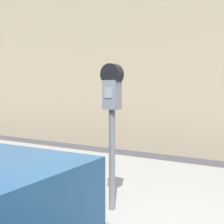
% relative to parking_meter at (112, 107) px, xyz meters
% --- Properties ---
extents(sidewalk, '(24.00, 2.80, 0.14)m').
position_rel_parking_meter_xyz_m(sidewalk, '(0.45, 0.98, -1.16)').
color(sidewalk, '#9E9B96').
rests_on(sidewalk, ground_plane).
extents(parking_meter, '(0.22, 0.15, 1.53)m').
position_rel_parking_meter_xyz_m(parking_meter, '(0.00, 0.00, 0.00)').
color(parking_meter, slate).
rests_on(parking_meter, sidewalk).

